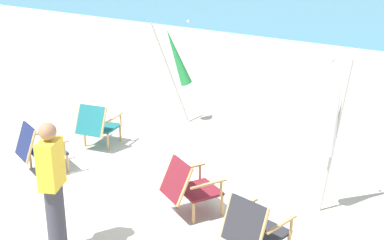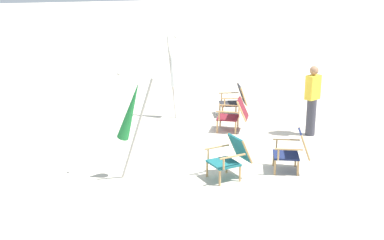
{
  "view_description": "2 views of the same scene",
  "coord_description": "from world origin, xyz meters",
  "px_view_note": "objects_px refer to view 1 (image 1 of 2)",
  "views": [
    {
      "loc": [
        4.2,
        -5.75,
        3.61
      ],
      "look_at": [
        -0.33,
        0.82,
        0.74
      ],
      "focal_mm": 50.0,
      "sensor_mm": 36.0,
      "label": 1
    },
    {
      "loc": [
        -10.82,
        3.57,
        3.99
      ],
      "look_at": [
        -0.55,
        0.76,
        0.71
      ],
      "focal_mm": 50.0,
      "sensor_mm": 36.0,
      "label": 2
    }
  ],
  "objects_px": {
    "beach_chair_mid_center": "(97,124)",
    "beach_chair_back_right": "(189,186)",
    "umbrella_furled_green": "(176,57)",
    "umbrella_furled_white": "(334,114)",
    "person_near_chairs": "(53,188)",
    "beach_chair_front_right": "(254,228)",
    "beach_chair_back_left": "(38,147)"
  },
  "relations": [
    {
      "from": "beach_chair_back_right",
      "to": "beach_chair_mid_center",
      "type": "bearing_deg",
      "value": 159.02
    },
    {
      "from": "beach_chair_front_right",
      "to": "umbrella_furled_green",
      "type": "distance_m",
      "value": 4.82
    },
    {
      "from": "beach_chair_back_right",
      "to": "umbrella_furled_green",
      "type": "bearing_deg",
      "value": 128.72
    },
    {
      "from": "beach_chair_back_right",
      "to": "umbrella_furled_green",
      "type": "xyz_separation_m",
      "value": [
        -2.24,
        2.79,
        0.89
      ]
    },
    {
      "from": "beach_chair_back_left",
      "to": "umbrella_furled_green",
      "type": "distance_m",
      "value": 3.21
    },
    {
      "from": "beach_chair_front_right",
      "to": "person_near_chairs",
      "type": "bearing_deg",
      "value": -149.64
    },
    {
      "from": "beach_chair_back_left",
      "to": "person_near_chairs",
      "type": "bearing_deg",
      "value": -35.11
    },
    {
      "from": "beach_chair_back_right",
      "to": "umbrella_furled_white",
      "type": "bearing_deg",
      "value": 38.06
    },
    {
      "from": "beach_chair_mid_center",
      "to": "beach_chair_front_right",
      "type": "relative_size",
      "value": 1.02
    },
    {
      "from": "beach_chair_front_right",
      "to": "person_near_chairs",
      "type": "relative_size",
      "value": 0.5
    },
    {
      "from": "beach_chair_front_right",
      "to": "umbrella_furled_green",
      "type": "xyz_separation_m",
      "value": [
        -3.45,
        3.24,
        0.88
      ]
    },
    {
      "from": "beach_chair_back_right",
      "to": "person_near_chairs",
      "type": "distance_m",
      "value": 1.81
    },
    {
      "from": "beach_chair_front_right",
      "to": "person_near_chairs",
      "type": "xyz_separation_m",
      "value": [
        -1.96,
        -1.15,
        0.41
      ]
    },
    {
      "from": "umbrella_furled_green",
      "to": "umbrella_furled_white",
      "type": "relative_size",
      "value": 0.95
    },
    {
      "from": "beach_chair_mid_center",
      "to": "beach_chair_back_right",
      "type": "bearing_deg",
      "value": -20.98
    },
    {
      "from": "beach_chair_mid_center",
      "to": "beach_chair_front_right",
      "type": "xyz_separation_m",
      "value": [
        3.85,
        -1.46,
        0.0
      ]
    },
    {
      "from": "person_near_chairs",
      "to": "umbrella_furled_green",
      "type": "bearing_deg",
      "value": 108.7
    },
    {
      "from": "beach_chair_mid_center",
      "to": "umbrella_furled_green",
      "type": "bearing_deg",
      "value": 77.5
    },
    {
      "from": "umbrella_furled_green",
      "to": "beach_chair_front_right",
      "type": "bearing_deg",
      "value": -43.21
    },
    {
      "from": "beach_chair_mid_center",
      "to": "umbrella_furled_green",
      "type": "relative_size",
      "value": 0.41
    },
    {
      "from": "umbrella_furled_green",
      "to": "person_near_chairs",
      "type": "relative_size",
      "value": 1.24
    },
    {
      "from": "beach_chair_mid_center",
      "to": "beach_chair_front_right",
      "type": "height_order",
      "value": "beach_chair_front_right"
    },
    {
      "from": "beach_chair_mid_center",
      "to": "beach_chair_back_right",
      "type": "relative_size",
      "value": 0.92
    },
    {
      "from": "umbrella_furled_green",
      "to": "umbrella_furled_white",
      "type": "height_order",
      "value": "umbrella_furled_white"
    },
    {
      "from": "beach_chair_mid_center",
      "to": "beach_chair_front_right",
      "type": "bearing_deg",
      "value": -20.76
    },
    {
      "from": "person_near_chairs",
      "to": "beach_chair_mid_center",
      "type": "bearing_deg",
      "value": 125.8
    },
    {
      "from": "beach_chair_back_right",
      "to": "person_near_chairs",
      "type": "height_order",
      "value": "person_near_chairs"
    },
    {
      "from": "beach_chair_back_left",
      "to": "beach_chair_mid_center",
      "type": "bearing_deg",
      "value": 89.43
    },
    {
      "from": "beach_chair_mid_center",
      "to": "umbrella_furled_green",
      "type": "xyz_separation_m",
      "value": [
        0.4,
        1.78,
        0.89
      ]
    },
    {
      "from": "umbrella_furled_white",
      "to": "person_near_chairs",
      "type": "bearing_deg",
      "value": -128.94
    },
    {
      "from": "beach_chair_mid_center",
      "to": "person_near_chairs",
      "type": "height_order",
      "value": "person_near_chairs"
    },
    {
      "from": "beach_chair_mid_center",
      "to": "beach_chair_back_right",
      "type": "xyz_separation_m",
      "value": [
        2.64,
        -1.01,
        0.0
      ]
    }
  ]
}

